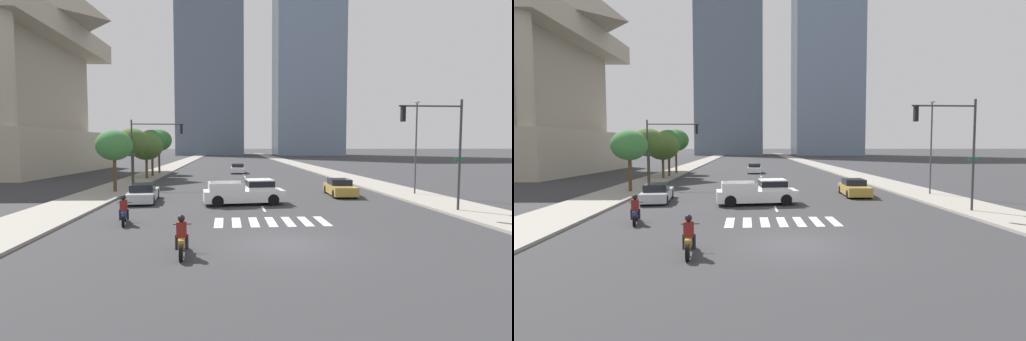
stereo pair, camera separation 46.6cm
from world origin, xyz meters
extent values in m
plane|color=#333335|center=(0.00, 0.00, 0.00)|extent=(800.00, 800.00, 0.00)
cube|color=gray|center=(12.27, 30.00, 0.07)|extent=(4.00, 260.00, 0.15)
cube|color=gray|center=(-12.27, 30.00, 0.07)|extent=(4.00, 260.00, 0.15)
cube|color=silver|center=(-2.70, 4.49, 0.00)|extent=(0.45, 2.51, 0.01)
cube|color=silver|center=(-1.80, 4.49, 0.00)|extent=(0.45, 2.51, 0.01)
cube|color=silver|center=(-0.90, 4.49, 0.00)|extent=(0.45, 2.51, 0.01)
cube|color=silver|center=(0.00, 4.49, 0.00)|extent=(0.45, 2.51, 0.01)
cube|color=silver|center=(0.90, 4.49, 0.00)|extent=(0.45, 2.51, 0.01)
cube|color=silver|center=(1.80, 4.49, 0.00)|extent=(0.45, 2.51, 0.01)
cube|color=silver|center=(2.70, 4.49, 0.00)|extent=(0.45, 2.51, 0.01)
cube|color=silver|center=(0.00, 8.49, 0.00)|extent=(0.14, 2.00, 0.01)
cube|color=silver|center=(0.00, 12.49, 0.00)|extent=(0.14, 2.00, 0.01)
cube|color=silver|center=(0.00, 16.49, 0.00)|extent=(0.14, 2.00, 0.01)
cube|color=silver|center=(0.00, 20.49, 0.00)|extent=(0.14, 2.00, 0.01)
cube|color=silver|center=(0.00, 24.49, 0.00)|extent=(0.14, 2.00, 0.01)
cube|color=silver|center=(0.00, 28.49, 0.00)|extent=(0.14, 2.00, 0.01)
cube|color=silver|center=(0.00, 32.49, 0.00)|extent=(0.14, 2.00, 0.01)
cube|color=silver|center=(0.00, 36.49, 0.00)|extent=(0.14, 2.00, 0.01)
cube|color=silver|center=(0.00, 40.49, 0.00)|extent=(0.14, 2.00, 0.01)
cube|color=silver|center=(0.00, 44.49, 0.00)|extent=(0.14, 2.00, 0.01)
cube|color=silver|center=(0.00, 48.49, 0.00)|extent=(0.14, 2.00, 0.01)
cube|color=silver|center=(0.00, 52.49, 0.00)|extent=(0.14, 2.00, 0.01)
cube|color=silver|center=(0.00, 56.49, 0.00)|extent=(0.14, 2.00, 0.01)
cylinder|color=black|center=(-3.98, -0.33, 0.30)|extent=(0.17, 0.61, 0.60)
cylinder|color=black|center=(-3.86, -1.90, 0.30)|extent=(0.17, 0.61, 0.60)
cube|color=#B28E38|center=(-3.92, -1.11, 0.52)|extent=(0.31, 1.27, 0.32)
cylinder|color=#B2B2B7|center=(-3.97, -0.43, 0.60)|extent=(0.08, 0.32, 0.67)
cylinder|color=black|center=(-3.97, -0.38, 0.97)|extent=(0.70, 0.09, 0.04)
cube|color=maroon|center=(-3.91, -1.21, 0.96)|extent=(0.38, 0.27, 0.55)
sphere|color=black|center=(-3.91, -1.21, 1.36)|extent=(0.26, 0.26, 0.26)
cylinder|color=black|center=(-4.10, -1.13, 0.47)|extent=(0.13, 0.13, 0.55)
cylinder|color=black|center=(-3.74, -1.10, 0.47)|extent=(0.13, 0.13, 0.55)
cylinder|color=black|center=(-7.63, 5.36, 0.30)|extent=(0.24, 0.61, 0.60)
cylinder|color=black|center=(-7.31, 3.84, 0.30)|extent=(0.24, 0.61, 0.60)
cube|color=navy|center=(-7.47, 4.60, 0.52)|extent=(0.47, 1.26, 0.32)
cylinder|color=#B2B2B7|center=(-7.61, 5.26, 0.60)|extent=(0.12, 0.32, 0.67)
cylinder|color=black|center=(-7.62, 5.31, 0.97)|extent=(0.69, 0.18, 0.04)
cube|color=maroon|center=(-7.45, 4.50, 0.96)|extent=(0.40, 0.31, 0.55)
sphere|color=black|center=(-7.45, 4.50, 1.36)|extent=(0.26, 0.26, 0.26)
cylinder|color=black|center=(-7.65, 4.56, 0.47)|extent=(0.14, 0.14, 0.55)
cylinder|color=black|center=(-7.30, 4.64, 0.47)|extent=(0.14, 0.14, 0.55)
cube|color=silver|center=(-1.14, 10.40, 0.59)|extent=(5.53, 2.47, 0.75)
cube|color=silver|center=(-0.07, 10.51, 1.32)|extent=(1.89, 1.95, 0.70)
cube|color=black|center=(-0.07, 10.51, 1.40)|extent=(1.91, 1.99, 0.39)
cube|color=silver|center=(-2.40, 11.21, 1.25)|extent=(2.25, 0.31, 0.55)
cube|color=silver|center=(-2.22, 9.36, 1.25)|extent=(2.25, 0.31, 0.55)
cube|color=silver|center=(-3.43, 10.17, 1.25)|extent=(0.27, 1.86, 0.55)
cylinder|color=black|center=(0.59, 11.44, 0.38)|extent=(0.78, 0.34, 0.76)
cylinder|color=black|center=(0.77, 9.72, 0.38)|extent=(0.78, 0.34, 0.76)
cylinder|color=black|center=(-3.04, 11.08, 0.38)|extent=(0.78, 0.34, 0.76)
cylinder|color=black|center=(-2.86, 9.36, 0.38)|extent=(0.78, 0.34, 0.76)
cube|color=#B28E38|center=(6.64, 14.26, 0.50)|extent=(2.03, 4.53, 0.68)
cube|color=black|center=(6.65, 14.48, 1.07)|extent=(1.68, 2.08, 0.46)
cylinder|color=black|center=(7.35, 12.71, 0.32)|extent=(0.26, 0.65, 0.64)
cylinder|color=black|center=(5.75, 12.80, 0.32)|extent=(0.26, 0.65, 0.64)
cylinder|color=black|center=(7.52, 15.72, 0.32)|extent=(0.26, 0.65, 0.64)
cylinder|color=black|center=(5.92, 15.81, 0.32)|extent=(0.26, 0.65, 0.64)
cube|color=silver|center=(-0.70, 38.93, 0.51)|extent=(1.98, 4.63, 0.70)
cube|color=black|center=(-0.70, 38.70, 1.09)|extent=(1.70, 2.10, 0.47)
cylinder|color=black|center=(-1.51, 40.51, 0.32)|extent=(0.23, 0.64, 0.64)
cylinder|color=black|center=(0.19, 40.47, 0.32)|extent=(0.23, 0.64, 0.64)
cylinder|color=black|center=(-1.59, 37.39, 0.32)|extent=(0.23, 0.64, 0.64)
cylinder|color=black|center=(0.12, 37.35, 0.32)|extent=(0.23, 0.64, 0.64)
cube|color=#B7BABF|center=(-8.13, 12.20, 0.47)|extent=(2.16, 4.92, 0.62)
cube|color=black|center=(-8.11, 11.96, 1.03)|extent=(1.73, 2.28, 0.50)
cylinder|color=black|center=(-9.06, 13.75, 0.32)|extent=(0.27, 0.66, 0.64)
cylinder|color=black|center=(-7.48, 13.89, 0.32)|extent=(0.27, 0.66, 0.64)
cylinder|color=black|center=(-8.79, 10.51, 0.32)|extent=(0.27, 0.66, 0.64)
cylinder|color=black|center=(-7.21, 10.65, 0.32)|extent=(0.27, 0.66, 0.64)
cylinder|color=#333335|center=(11.37, 6.41, 3.39)|extent=(0.14, 0.14, 6.48)
cylinder|color=#333335|center=(9.49, 6.41, 6.23)|extent=(3.76, 0.10, 0.10)
cube|color=black|center=(7.86, 6.41, 5.78)|extent=(0.20, 0.28, 0.90)
sphere|color=red|center=(7.86, 6.41, 6.08)|extent=(0.18, 0.18, 0.18)
sphere|color=orange|center=(7.86, 6.41, 5.78)|extent=(0.18, 0.18, 0.18)
sphere|color=green|center=(7.86, 6.41, 5.48)|extent=(0.18, 0.18, 0.18)
cube|color=#19662D|center=(11.37, 6.41, 3.15)|extent=(0.60, 0.04, 0.18)
cylinder|color=#333335|center=(-11.07, 21.24, 3.24)|extent=(0.14, 0.14, 6.18)
cylinder|color=#333335|center=(-8.66, 21.24, 5.93)|extent=(4.83, 0.10, 0.10)
cube|color=black|center=(-6.49, 21.24, 5.48)|extent=(0.20, 0.28, 0.90)
sphere|color=red|center=(-6.49, 21.24, 5.78)|extent=(0.18, 0.18, 0.18)
sphere|color=orange|center=(-6.49, 21.24, 5.48)|extent=(0.18, 0.18, 0.18)
sphere|color=green|center=(-6.49, 21.24, 5.18)|extent=(0.18, 0.18, 0.18)
cube|color=#19662D|center=(-11.07, 21.24, 3.15)|extent=(0.60, 0.04, 0.18)
cylinder|color=#3F3F42|center=(12.57, 13.89, 3.69)|extent=(0.12, 0.12, 7.09)
ellipsoid|color=beige|center=(12.57, 13.89, 7.34)|extent=(0.50, 0.24, 0.20)
cylinder|color=#4C3823|center=(-11.47, 17.07, 1.47)|extent=(0.28, 0.28, 2.64)
ellipsoid|color=#387538|center=(-11.47, 17.07, 3.97)|extent=(2.95, 2.95, 2.51)
cylinder|color=#4C3823|center=(-11.47, 23.04, 1.55)|extent=(0.28, 0.28, 2.80)
ellipsoid|color=#426028|center=(-11.47, 23.04, 4.25)|extent=(3.24, 3.24, 2.76)
cylinder|color=#4C3823|center=(-11.47, 29.50, 1.26)|extent=(0.28, 0.28, 2.22)
ellipsoid|color=#426028|center=(-11.47, 29.50, 3.90)|extent=(3.82, 3.82, 3.25)
cylinder|color=#4C3823|center=(-11.47, 32.92, 1.60)|extent=(0.28, 0.28, 2.90)
ellipsoid|color=#2D662D|center=(-11.47, 32.92, 4.42)|extent=(3.42, 3.42, 2.91)
cylinder|color=#4C3823|center=(-11.47, 37.72, 1.71)|extent=(0.28, 0.28, 3.11)
ellipsoid|color=#2D662D|center=(-11.47, 37.72, 4.66)|extent=(3.49, 3.49, 2.96)
cylinder|color=#B2A893|center=(-25.92, 28.45, 12.15)|extent=(1.80, 1.80, 12.31)
cube|color=slate|center=(-8.66, 144.34, 49.00)|extent=(26.39, 25.00, 97.99)
cube|color=slate|center=(29.78, 134.57, 50.97)|extent=(25.88, 20.14, 101.95)
camera|label=1|loc=(-2.29, -14.70, 3.97)|focal=26.47mm
camera|label=2|loc=(-1.83, -14.73, 3.97)|focal=26.47mm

